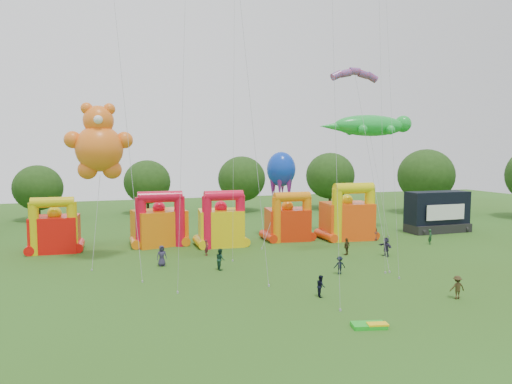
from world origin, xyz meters
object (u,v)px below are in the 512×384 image
object	(u,v)px
stage_trailer	(437,212)
octopus_kite	(274,206)
bouncy_castle_2	(221,224)
spectator_4	(347,247)
bouncy_castle_0	(55,231)
teddy_bear_kite	(99,160)
gecko_kite	(372,138)
spectator_0	(162,256)

from	to	relation	value
stage_trailer	octopus_kite	xyz separation A→B (m)	(-22.17, 0.92, 1.51)
bouncy_castle_2	spectator_4	size ratio (longest dim) A/B	3.61
bouncy_castle_2	octopus_kite	distance (m)	6.83
bouncy_castle_0	bouncy_castle_2	bearing A→B (deg)	-7.59
teddy_bear_kite	spectator_4	bearing A→B (deg)	-10.85
octopus_kite	bouncy_castle_0	bearing A→B (deg)	176.65
bouncy_castle_2	stage_trailer	bearing A→B (deg)	-0.04
bouncy_castle_0	octopus_kite	bearing A→B (deg)	-3.35
teddy_bear_kite	bouncy_castle_0	bearing A→B (deg)	127.00
bouncy_castle_2	stage_trailer	distance (m)	28.72
bouncy_castle_2	teddy_bear_kite	distance (m)	15.00
bouncy_castle_0	gecko_kite	size ratio (longest dim) A/B	0.38
spectator_0	spectator_4	distance (m)	18.27
stage_trailer	teddy_bear_kite	bearing A→B (deg)	-174.69
bouncy_castle_2	spectator_4	world-z (taller)	bouncy_castle_2
bouncy_castle_2	teddy_bear_kite	xyz separation A→B (m)	(-12.56, -3.85, 7.25)
bouncy_castle_0	stage_trailer	world-z (taller)	bouncy_castle_0
octopus_kite	stage_trailer	bearing A→B (deg)	-2.38
bouncy_castle_2	stage_trailer	xyz separation A→B (m)	(28.72, -0.02, 0.18)
bouncy_castle_0	spectator_0	size ratio (longest dim) A/B	3.07
teddy_bear_kite	spectator_0	world-z (taller)	teddy_bear_kite
stage_trailer	bouncy_castle_2	bearing A→B (deg)	179.96
bouncy_castle_0	stage_trailer	bearing A→B (deg)	-2.88
bouncy_castle_2	gecko_kite	world-z (taller)	gecko_kite
teddy_bear_kite	spectator_4	size ratio (longest dim) A/B	8.68
stage_trailer	spectator_0	size ratio (longest dim) A/B	4.39
spectator_0	spectator_4	bearing A→B (deg)	-11.02
bouncy_castle_0	teddy_bear_kite	bearing A→B (deg)	-53.00
teddy_bear_kite	stage_trailer	bearing A→B (deg)	5.31
stage_trailer	spectator_4	bearing A→B (deg)	-154.89
gecko_kite	spectator_0	size ratio (longest dim) A/B	8.02
teddy_bear_kite	octopus_kite	distance (m)	20.47
stage_trailer	octopus_kite	world-z (taller)	octopus_kite
gecko_kite	octopus_kite	xyz separation A→B (m)	(-13.83, -1.67, -8.01)
bouncy_castle_0	teddy_bear_kite	xyz separation A→B (m)	(4.63, -6.14, 7.39)
octopus_kite	spectator_0	world-z (taller)	octopus_kite
bouncy_castle_0	teddy_bear_kite	distance (m)	10.67
bouncy_castle_2	stage_trailer	world-z (taller)	bouncy_castle_2
spectator_4	octopus_kite	bearing A→B (deg)	-95.58
bouncy_castle_2	spectator_0	xyz separation A→B (m)	(-7.30, -7.16, -1.43)
bouncy_castle_0	spectator_0	distance (m)	13.74
bouncy_castle_2	octopus_kite	world-z (taller)	octopus_kite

